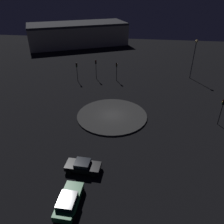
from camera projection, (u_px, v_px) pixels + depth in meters
ground_plane at (112, 116)px, 35.92m from camera, size 118.01×118.01×0.00m
roundabout_island at (112, 115)px, 35.86m from camera, size 11.38×11.38×0.24m
car_black at (83, 166)px, 25.11m from camera, size 2.06×4.06×1.35m
car_green at (69, 201)px, 20.99m from camera, size 4.31×2.10×1.48m
traffic_light_southwest at (77, 68)px, 47.34m from camera, size 0.39×0.37×4.16m
traffic_light_west at (96, 66)px, 48.41m from camera, size 0.39×0.36×4.40m
traffic_light_north at (222, 107)px, 32.33m from camera, size 0.30×0.36×4.30m
traffic_light_west_near at (117, 68)px, 47.68m from camera, size 0.37×0.32×4.09m
streetlamp_northwest at (194, 53)px, 47.47m from camera, size 0.57×0.57×8.56m
store_building at (78, 34)px, 76.21m from camera, size 26.13×35.07×7.29m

